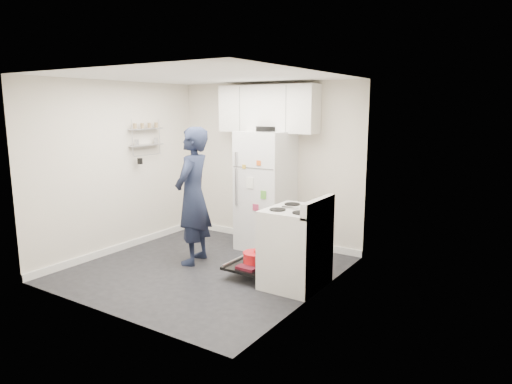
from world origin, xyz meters
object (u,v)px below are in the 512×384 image
Objects in this scene: open_oven_door at (255,261)px; refrigerator at (266,190)px; electric_range at (295,248)px; person at (193,196)px.

refrigerator is (-0.52, 1.11, 0.70)m from open_oven_door.
electric_range is 0.59× the size of person.
refrigerator is at bearing 141.56° from person.
electric_range is 1.57× the size of open_oven_door.
electric_range reaches higher than open_oven_door.
open_oven_door is 0.38× the size of refrigerator.
refrigerator reaches higher than open_oven_door.
electric_range is 0.63m from open_oven_door.
person is at bearing -113.44° from refrigerator.
open_oven_door is 1.41m from refrigerator.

